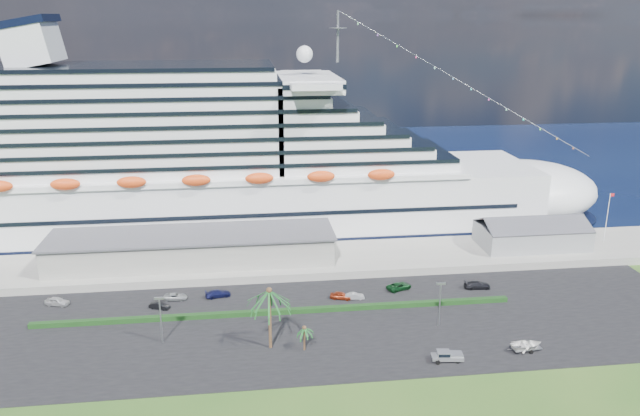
{
  "coord_description": "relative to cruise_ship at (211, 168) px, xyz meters",
  "views": [
    {
      "loc": [
        -13.2,
        -88.27,
        52.81
      ],
      "look_at": [
        1.51,
        30.0,
        15.94
      ],
      "focal_mm": 35.0,
      "sensor_mm": 36.0,
      "label": 1
    }
  ],
  "objects": [
    {
      "name": "pickup_truck",
      "position": [
        39.15,
        -67.73,
        -15.59
      ],
      "size": [
        5.25,
        2.43,
        1.79
      ],
      "color": "black",
      "rests_on": "asphalt_lot"
    },
    {
      "name": "water",
      "position": [
        21.53,
        66.0,
        -16.68
      ],
      "size": [
        420.0,
        160.0,
        0.02
      ],
      "primitive_type": "cube",
      "color": "black",
      "rests_on": "ground"
    },
    {
      "name": "palm_short",
      "position": [
        17.03,
        -61.5,
        -13.03
      ],
      "size": [
        3.53,
        3.53,
        4.56
      ],
      "color": "#47301E",
      "rests_on": "ground"
    },
    {
      "name": "parked_car_5",
      "position": [
        28.6,
        -43.56,
        -15.95
      ],
      "size": [
        3.85,
        1.45,
        1.25
      ],
      "primitive_type": "imported",
      "rotation": [
        0.0,
        0.0,
        1.54
      ],
      "color": "#A0A2A7",
      "rests_on": "asphalt_lot"
    },
    {
      "name": "ground",
      "position": [
        21.53,
        -64.0,
        -16.69
      ],
      "size": [
        420.0,
        420.0,
        0.0
      ],
      "primitive_type": "plane",
      "color": "#28521B",
      "rests_on": "ground"
    },
    {
      "name": "boat_trailer",
      "position": [
        53.17,
        -66.4,
        -15.42
      ],
      "size": [
        6.21,
        4.39,
        1.74
      ],
      "color": "gray",
      "rests_on": "asphalt_lot"
    },
    {
      "name": "lamp_post_left",
      "position": [
        -6.47,
        -56.0,
        -11.35
      ],
      "size": [
        1.6,
        0.35,
        8.27
      ],
      "color": "gray",
      "rests_on": "asphalt_lot"
    },
    {
      "name": "parked_car_3",
      "position": [
        2.26,
        -39.25,
        -15.86
      ],
      "size": [
        5.23,
        3.02,
        1.43
      ],
      "primitive_type": "imported",
      "rotation": [
        0.0,
        0.0,
        1.79
      ],
      "color": "#121541",
      "rests_on": "asphalt_lot"
    },
    {
      "name": "terminal_building",
      "position": [
        -3.47,
        -24.0,
        -11.68
      ],
      "size": [
        61.0,
        15.0,
        6.3
      ],
      "color": "gray",
      "rests_on": "wharf"
    },
    {
      "name": "cruise_ship",
      "position": [
        0.0,
        0.0,
        0.0
      ],
      "size": [
        191.0,
        38.0,
        54.0
      ],
      "color": "silver",
      "rests_on": "ground"
    },
    {
      "name": "flagpole",
      "position": [
        91.57,
        -24.0,
        -8.43
      ],
      "size": [
        1.08,
        0.16,
        12.0
      ],
      "color": "silver",
      "rests_on": "wharf"
    },
    {
      "name": "hedge",
      "position": [
        13.53,
        -48.0,
        -16.12
      ],
      "size": [
        88.0,
        1.1,
        0.9
      ],
      "primitive_type": "cube",
      "color": "black",
      "rests_on": "asphalt_lot"
    },
    {
      "name": "asphalt_lot",
      "position": [
        21.53,
        -53.0,
        -16.63
      ],
      "size": [
        140.0,
        38.0,
        0.12
      ],
      "primitive_type": "cube",
      "color": "black",
      "rests_on": "ground"
    },
    {
      "name": "parked_car_7",
      "position": [
        54.07,
        -41.68,
        -15.81
      ],
      "size": [
        5.41,
        2.56,
        1.52
      ],
      "primitive_type": "imported",
      "rotation": [
        0.0,
        0.0,
        1.49
      ],
      "color": "black",
      "rests_on": "asphalt_lot"
    },
    {
      "name": "parked_car_4",
      "position": [
        25.99,
        -43.14,
        -15.86
      ],
      "size": [
        4.51,
        2.89,
        1.43
      ],
      "primitive_type": "imported",
      "rotation": [
        0.0,
        0.0,
        1.26
      ],
      "color": "maroon",
      "rests_on": "asphalt_lot"
    },
    {
      "name": "parked_car_6",
      "position": [
        38.28,
        -40.27,
        -15.85
      ],
      "size": [
        5.72,
        4.19,
        1.45
      ],
      "primitive_type": "imported",
      "rotation": [
        0.0,
        0.0,
        1.96
      ],
      "color": "#0E3B18",
      "rests_on": "asphalt_lot"
    },
    {
      "name": "parked_car_0",
      "position": [
        -27.93,
        -39.21,
        -15.79
      ],
      "size": [
        4.93,
        3.1,
        1.56
      ],
      "primitive_type": "imported",
      "rotation": [
        0.0,
        0.0,
        1.28
      ],
      "color": "#B3B3B5",
      "rests_on": "asphalt_lot"
    },
    {
      "name": "lamp_post_right",
      "position": [
        41.53,
        -56.0,
        -11.35
      ],
      "size": [
        1.6,
        0.35,
        8.27
      ],
      "color": "gray",
      "rests_on": "asphalt_lot"
    },
    {
      "name": "parked_car_1",
      "position": [
        -8.49,
        -43.1,
        -15.94
      ],
      "size": [
        4.1,
        2.67,
        1.28
      ],
      "primitive_type": "imported",
      "rotation": [
        0.0,
        0.0,
        1.2
      ],
      "color": "black",
      "rests_on": "asphalt_lot"
    },
    {
      "name": "palm_tall",
      "position": [
        11.53,
        -60.0,
        -7.49
      ],
      "size": [
        8.82,
        8.82,
        11.13
      ],
      "color": "#47301E",
      "rests_on": "ground"
    },
    {
      "name": "parked_car_2",
      "position": [
        -5.88,
        -39.49,
        -15.95
      ],
      "size": [
        4.7,
        2.53,
        1.25
      ],
      "primitive_type": "imported",
      "rotation": [
        0.0,
        0.0,
        1.47
      ],
      "color": "#969B9E",
      "rests_on": "asphalt_lot"
    },
    {
      "name": "wharf",
      "position": [
        21.53,
        -24.0,
        -15.79
      ],
      "size": [
        240.0,
        20.0,
        1.8
      ],
      "primitive_type": "cube",
      "color": "gray",
      "rests_on": "ground"
    },
    {
      "name": "port_shed",
      "position": [
        73.53,
        -24.0,
        -12.3
      ],
      "size": [
        24.0,
        12.31,
        7.37
      ],
      "color": "gray",
      "rests_on": "wharf"
    }
  ]
}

